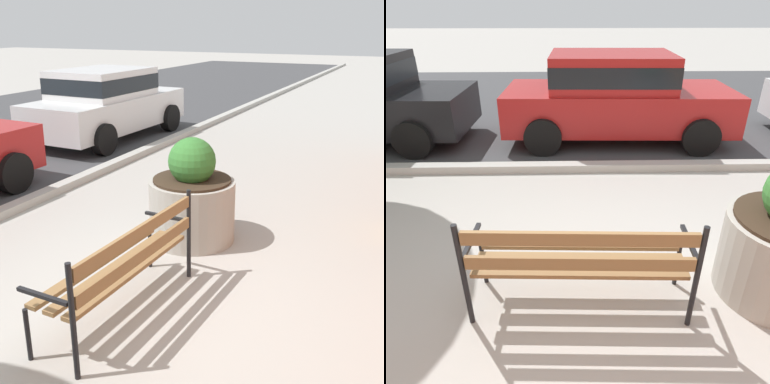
# 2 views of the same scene
# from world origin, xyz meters

# --- Properties ---
(ground_plane) EXTENTS (80.00, 80.00, 0.00)m
(ground_plane) POSITION_xyz_m (0.00, 0.00, 0.00)
(ground_plane) COLOR #ADA8A0
(street_surface) EXTENTS (60.00, 9.00, 0.01)m
(street_surface) POSITION_xyz_m (0.00, 7.50, 0.00)
(street_surface) COLOR #424244
(street_surface) RESTS_ON ground
(curb_stone) EXTENTS (60.00, 0.20, 0.12)m
(curb_stone) POSITION_xyz_m (0.00, 2.90, 0.06)
(curb_stone) COLOR #B2AFA8
(curb_stone) RESTS_ON ground
(park_bench) EXTENTS (1.82, 0.60, 0.95)m
(park_bench) POSITION_xyz_m (0.04, 0.08, 0.54)
(park_bench) COLOR olive
(park_bench) RESTS_ON ground
(parked_car_red) EXTENTS (4.15, 2.02, 1.56)m
(parked_car_red) POSITION_xyz_m (0.82, 4.38, 0.84)
(parked_car_red) COLOR #B21E1E
(parked_car_red) RESTS_ON ground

